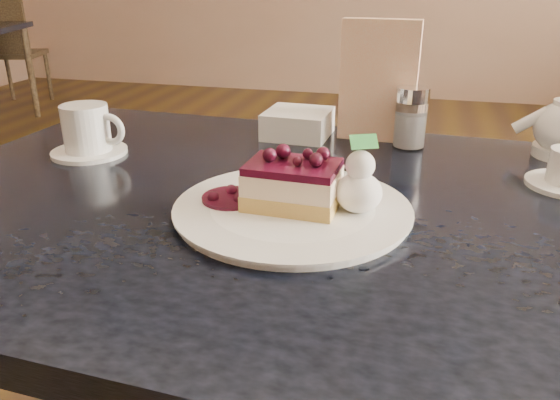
% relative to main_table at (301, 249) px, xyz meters
% --- Properties ---
extents(main_table, '(1.34, 0.92, 0.81)m').
position_rel_main_table_xyz_m(main_table, '(0.00, 0.00, 0.00)').
color(main_table, black).
rests_on(main_table, ground).
extents(dessert_plate, '(0.33, 0.33, 0.01)m').
position_rel_main_table_xyz_m(dessert_plate, '(-0.00, -0.05, 0.09)').
color(dessert_plate, white).
rests_on(dessert_plate, main_table).
extents(cheesecake_slice, '(0.13, 0.10, 0.06)m').
position_rel_main_table_xyz_m(cheesecake_slice, '(-0.00, -0.05, 0.13)').
color(cheesecake_slice, '#CEB556').
rests_on(cheesecake_slice, dessert_plate).
extents(whipped_cream, '(0.07, 0.07, 0.06)m').
position_rel_main_table_xyz_m(whipped_cream, '(0.09, -0.05, 0.13)').
color(whipped_cream, white).
rests_on(whipped_cream, dessert_plate).
extents(berry_sauce, '(0.09, 0.09, 0.01)m').
position_rel_main_table_xyz_m(berry_sauce, '(-0.09, -0.06, 0.10)').
color(berry_sauce, '#40041E').
rests_on(berry_sauce, dessert_plate).
extents(coffee_set, '(0.15, 0.14, 0.09)m').
position_rel_main_table_xyz_m(coffee_set, '(-0.44, 0.12, 0.13)').
color(coffee_set, white).
rests_on(coffee_set, main_table).
extents(menu_card, '(0.15, 0.04, 0.24)m').
position_rel_main_table_xyz_m(menu_card, '(0.07, 0.35, 0.20)').
color(menu_card, '#EFE7CD').
rests_on(menu_card, main_table).
extents(sugar_shaker, '(0.06, 0.06, 0.12)m').
position_rel_main_table_xyz_m(sugar_shaker, '(0.14, 0.31, 0.15)').
color(sugar_shaker, white).
rests_on(sugar_shaker, main_table).
extents(napkin_stack, '(0.14, 0.14, 0.05)m').
position_rel_main_table_xyz_m(napkin_stack, '(-0.08, 0.34, 0.11)').
color(napkin_stack, white).
rests_on(napkin_stack, main_table).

